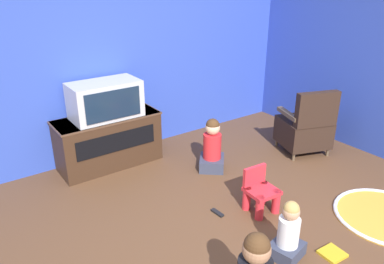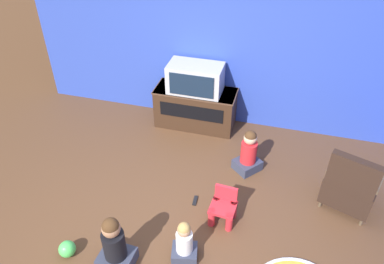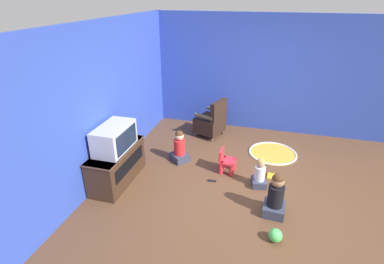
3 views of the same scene
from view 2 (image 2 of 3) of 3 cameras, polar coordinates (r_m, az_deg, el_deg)
name	(u,v)px [view 2 (image 2 of 3)]	position (r m, az deg, el deg)	size (l,w,h in m)	color
ground_plane	(180,239)	(4.33, -1.86, -16.00)	(30.00, 30.00, 0.00)	brown
wall_back	(215,40)	(5.49, 3.45, 13.85)	(5.59, 0.12, 2.60)	#2D47B2
tv_cabinet	(195,107)	(5.72, 0.53, 3.79)	(1.22, 0.50, 0.62)	#382316
television	(195,78)	(5.44, 0.51, 8.17)	(0.78, 0.45, 0.42)	#B7B7BC
black_armchair	(351,185)	(4.77, 23.11, -7.49)	(0.72, 0.70, 0.87)	brown
yellow_kid_chair	(223,208)	(4.38, 4.79, -11.53)	(0.31, 0.30, 0.43)	red
child_watching_left	(184,243)	(4.02, -1.18, -16.55)	(0.31, 0.28, 0.52)	#33384C
child_watching_center	(249,153)	(4.98, 8.61, -3.21)	(0.42, 0.43, 0.64)	#33384C
child_watching_right	(114,246)	(3.99, -11.73, -16.62)	(0.37, 0.32, 0.69)	#33384C
toy_ball	(67,249)	(4.35, -18.48, -16.55)	(0.18, 0.18, 0.18)	#4CCC59
remote_control	(195,201)	(4.68, 0.47, -10.41)	(0.05, 0.15, 0.02)	black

